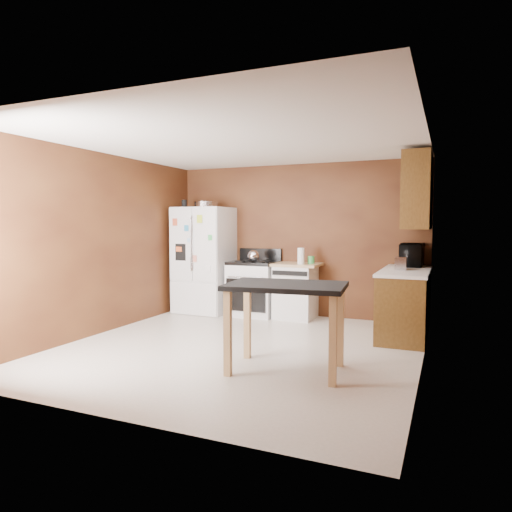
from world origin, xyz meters
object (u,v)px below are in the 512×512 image
Objects in this scene: pen_cup at (184,204)px; green_canister at (311,260)px; toaster at (401,263)px; gas_range at (254,288)px; roasting_pan at (206,205)px; paper_towel at (301,256)px; island at (286,297)px; refrigerator at (204,260)px; microwave at (412,256)px; dishwasher at (296,290)px; kettle at (253,256)px.

pen_cup is 2.40m from green_canister.
gas_range is at bearing 165.56° from toaster.
roasting_pan reaches higher than toaster.
pen_cup is 2.26m from paper_towel.
island is (2.33, -2.50, -1.08)m from roasting_pan.
pen_cup reaches higher than green_canister.
refrigerator is at bearing 133.65° from island.
green_canister is 1.52m from microwave.
roasting_pan is at bearing 169.15° from toaster.
refrigerator is at bearing -176.19° from gas_range.
microwave is 1.86m from dishwasher.
roasting_pan is 1.65× the size of toaster.
pen_cup is 0.56× the size of toaster.
refrigerator is (-0.96, 0.08, -0.10)m from kettle.
green_canister is 1.88m from refrigerator.
refrigerator is 1.64× the size of gas_range.
dishwasher is (0.67, 0.17, -0.55)m from kettle.
island is at bearing -74.08° from dishwasher.
toaster is at bearing -11.50° from gas_range.
paper_towel is at bearing 103.94° from island.
paper_towel is at bearing 2.67° from kettle.
pen_cup reaches higher than roasting_pan.
island is (1.40, -2.39, -0.23)m from kettle.
refrigerator is 2.02× the size of dishwasher.
pen_cup reaches higher than island.
island is at bearing -76.06° from paper_towel.
paper_towel is (1.73, -0.07, -0.83)m from roasting_pan.
green_canister is (0.12, 0.14, -0.07)m from paper_towel.
paper_towel is 0.23× the size of gas_range.
kettle is at bearing -69.73° from gas_range.
roasting_pan is 0.31× the size of island.
pen_cup is 0.07× the size of refrigerator.
dishwasher is at bearing 13.89° from kettle.
kettle is (1.30, -0.00, -0.87)m from pen_cup.
island is (-0.93, -2.05, -0.22)m from toaster.
pen_cup is at bearing 138.38° from island.
paper_towel is 2.10× the size of green_canister.
toaster is (1.53, -0.38, -0.03)m from paper_towel.
green_canister is 0.07× the size of refrigerator.
roasting_pan is 2.12m from dishwasher.
pen_cup is 1.10× the size of green_canister.
toaster is at bearing -17.05° from dishwasher.
toaster is at bearing -20.26° from green_canister.
pen_cup is at bearing -179.00° from paper_towel.
microwave is at bearing 2.72° from dishwasher.
pen_cup is at bearing -175.21° from dishwasher.
pen_cup is 0.12× the size of gas_range.
pen_cup is 3.77m from island.
paper_towel is (0.79, 0.04, 0.02)m from kettle.
pen_cup is at bearing -173.57° from gas_range.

